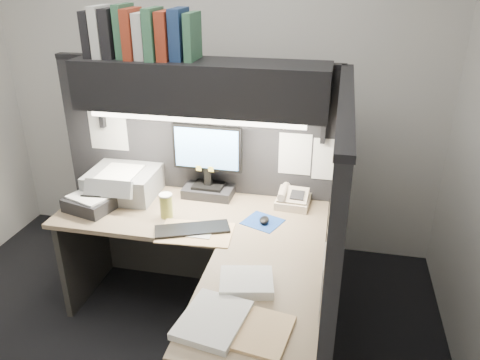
% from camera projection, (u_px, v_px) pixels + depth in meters
% --- Properties ---
extents(wall_back, '(3.50, 0.04, 2.70)m').
position_uv_depth(wall_back, '(214.00, 82.00, 3.57)').
color(wall_back, silver).
rests_on(wall_back, floor).
extents(partition_back, '(1.90, 0.06, 1.60)m').
position_uv_depth(partition_back, '(198.00, 178.00, 3.28)').
color(partition_back, black).
rests_on(partition_back, floor).
extents(partition_right, '(0.06, 1.50, 1.60)m').
position_uv_depth(partition_right, '(332.00, 252.00, 2.43)').
color(partition_right, black).
rests_on(partition_right, floor).
extents(desk, '(1.70, 1.53, 0.73)m').
position_uv_depth(desk, '(221.00, 314.00, 2.53)').
color(desk, '#827153').
rests_on(desk, floor).
extents(overhead_shelf, '(1.55, 0.34, 0.30)m').
position_uv_depth(overhead_shelf, '(201.00, 86.00, 2.81)').
color(overhead_shelf, black).
rests_on(overhead_shelf, partition_back).
extents(task_light_tube, '(1.32, 0.04, 0.04)m').
position_uv_depth(task_light_tube, '(195.00, 120.00, 2.76)').
color(task_light_tube, white).
rests_on(task_light_tube, overhead_shelf).
extents(monitor, '(0.46, 0.21, 0.50)m').
position_uv_depth(monitor, '(208.00, 169.00, 3.11)').
color(monitor, black).
rests_on(monitor, desk).
extents(keyboard, '(0.46, 0.30, 0.02)m').
position_uv_depth(keyboard, '(192.00, 229.00, 2.76)').
color(keyboard, black).
rests_on(keyboard, desk).
extents(mousepad, '(0.27, 0.26, 0.00)m').
position_uv_depth(mousepad, '(263.00, 222.00, 2.86)').
color(mousepad, navy).
rests_on(mousepad, desk).
extents(mouse, '(0.06, 0.09, 0.03)m').
position_uv_depth(mouse, '(264.00, 220.00, 2.84)').
color(mouse, black).
rests_on(mouse, mousepad).
extents(telephone, '(0.22, 0.23, 0.09)m').
position_uv_depth(telephone, '(293.00, 199.00, 3.05)').
color(telephone, '#C1AF95').
rests_on(telephone, desk).
extents(coffee_cup, '(0.08, 0.08, 0.15)m').
position_uv_depth(coffee_cup, '(166.00, 206.00, 2.89)').
color(coffee_cup, '#C8BE50').
rests_on(coffee_cup, desk).
extents(printer, '(0.46, 0.39, 0.18)m').
position_uv_depth(printer, '(124.00, 183.00, 3.17)').
color(printer, gray).
rests_on(printer, desk).
extents(notebook_stack, '(0.34, 0.30, 0.09)m').
position_uv_depth(notebook_stack, '(91.00, 203.00, 3.00)').
color(notebook_stack, black).
rests_on(notebook_stack, desk).
extents(open_folder, '(0.45, 0.31, 0.01)m').
position_uv_depth(open_folder, '(196.00, 233.00, 2.74)').
color(open_folder, '#E0B67E').
rests_on(open_folder, desk).
extents(paper_stack_a, '(0.30, 0.26, 0.05)m').
position_uv_depth(paper_stack_a, '(246.00, 282.00, 2.27)').
color(paper_stack_a, white).
rests_on(paper_stack_a, desk).
extents(paper_stack_b, '(0.32, 0.37, 0.03)m').
position_uv_depth(paper_stack_b, '(213.00, 320.00, 2.04)').
color(paper_stack_b, white).
rests_on(paper_stack_b, desk).
extents(manila_stack, '(0.26, 0.31, 0.02)m').
position_uv_depth(manila_stack, '(263.00, 332.00, 1.98)').
color(manila_stack, '#E0B67E').
rests_on(manila_stack, desk).
extents(binder_row, '(0.68, 0.26, 0.31)m').
position_uv_depth(binder_row, '(140.00, 34.00, 2.77)').
color(binder_row, black).
rests_on(binder_row, overhead_shelf).
extents(pinned_papers, '(1.76, 1.31, 0.51)m').
position_uv_depth(pinned_papers, '(242.00, 170.00, 2.77)').
color(pinned_papers, white).
rests_on(pinned_papers, partition_back).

